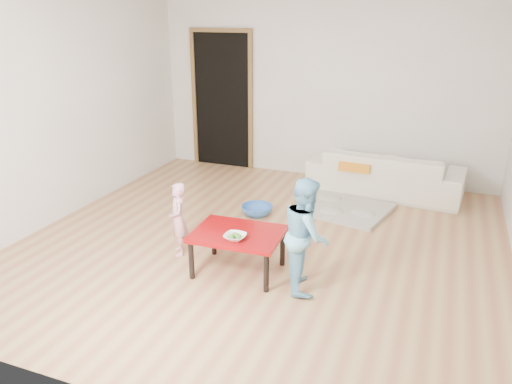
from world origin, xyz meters
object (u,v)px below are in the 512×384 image
Objects in this scene: child_pink at (178,219)px; basin at (257,210)px; sofa at (385,172)px; bowl at (235,237)px; red_table at (238,252)px; child_blue at (306,235)px.

child_pink is 1.34m from basin.
bowl is (-0.96, -2.88, 0.14)m from sofa.
child_pink is at bearing 159.07° from bowl.
sofa is 1.92m from basin.
basin is (0.37, 1.24, -0.32)m from child_pink.
bowl is at bearing -76.12° from basin.
basin is (-0.34, 1.38, -0.15)m from red_table.
bowl reaches higher than red_table.
red_table is 1.43m from basin.
child_blue reaches higher than bowl.
child_blue is at bearing 47.59° from child_pink.
bowl is at bearing -75.80° from red_table.
sofa is 2.91m from red_table.
basin is at bearing 103.88° from bowl.
bowl reaches higher than basin.
basin is (-1.01, 1.42, -0.46)m from child_blue.
sofa is 2.65× the size of child_pink.
sofa is 10.16× the size of bowl.
sofa reaches higher than red_table.
bowl is 0.64m from child_blue.
child_pink reaches higher than basin.
sofa is at bearing 45.25° from basin.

